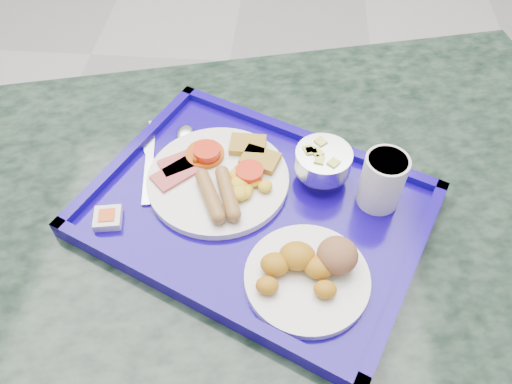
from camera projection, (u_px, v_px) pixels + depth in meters
floor at (211, 165)px, 1.92m from camera, size 6.00×6.00×0.00m
table at (258, 286)px, 0.93m from camera, size 1.44×1.14×0.79m
tray at (256, 211)px, 0.78m from camera, size 0.61×0.54×0.03m
main_plate at (221, 177)px, 0.80m from camera, size 0.23×0.23×0.04m
bread_plate at (310, 270)px, 0.68m from camera, size 0.17×0.17×0.06m
fruit_bowl at (323, 161)px, 0.78m from camera, size 0.09×0.09×0.06m
juice_cup at (383, 179)px, 0.75m from camera, size 0.07×0.07×0.09m
spoon at (176, 142)px, 0.86m from camera, size 0.10×0.17×0.01m
knife at (150, 160)px, 0.83m from camera, size 0.04×0.19×0.00m
jam_packet at (108, 218)px, 0.75m from camera, size 0.05×0.05×0.02m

